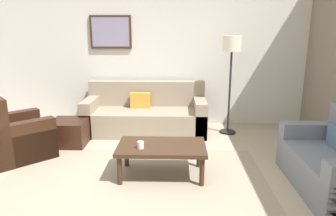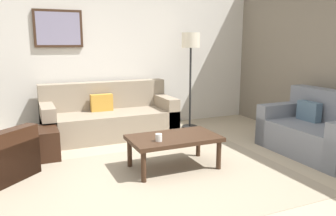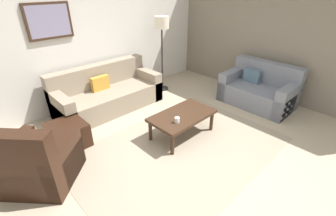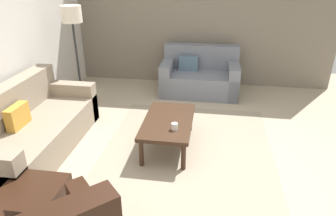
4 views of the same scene
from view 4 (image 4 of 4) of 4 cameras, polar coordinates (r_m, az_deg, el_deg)
ground_plane at (r=3.92m, az=3.36°, el=-10.07°), size 8.00×8.00×0.00m
stone_feature_panel at (r=6.26m, az=6.48°, el=17.10°), size 0.12×5.20×2.80m
area_rug at (r=3.92m, az=3.36°, el=-10.02°), size 3.26×2.25×0.01m
couch_main at (r=4.39m, az=-24.95°, el=-3.93°), size 2.14×0.92×0.88m
couch_loveseat at (r=5.98m, az=6.02°, el=5.86°), size 0.89×1.45×0.88m
ottoman at (r=3.27m, az=-24.01°, el=-16.45°), size 0.56×0.56×0.40m
coffee_table at (r=4.04m, az=0.03°, el=-2.89°), size 1.10×0.64×0.41m
cup at (r=3.77m, az=1.24°, el=-3.49°), size 0.08×0.08×0.09m
lamp_standing at (r=5.22m, az=-17.50°, el=14.67°), size 0.32×0.32×1.71m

